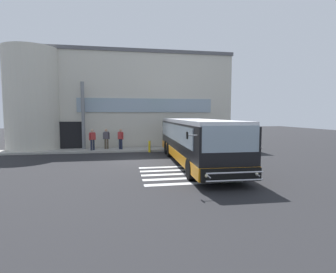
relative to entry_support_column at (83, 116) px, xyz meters
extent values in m
cube|color=#232326|center=(4.29, -5.40, -2.92)|extent=(80.00, 90.00, 0.02)
cube|color=silver|center=(6.29, -11.40, -2.91)|extent=(4.40, 0.36, 0.01)
cube|color=silver|center=(6.29, -10.50, -2.91)|extent=(4.40, 0.36, 0.01)
cube|color=silver|center=(6.29, -9.60, -2.91)|extent=(4.40, 0.36, 0.01)
cube|color=silver|center=(6.29, -8.70, -2.91)|extent=(4.40, 0.36, 0.01)
cube|color=silver|center=(6.29, -7.80, -2.91)|extent=(4.40, 0.36, 0.01)
cube|color=beige|center=(4.29, 6.60, 1.27)|extent=(17.74, 12.00, 8.37)
cube|color=#56565B|center=(4.29, 6.60, 5.61)|extent=(17.94, 12.20, 0.30)
cylinder|color=beige|center=(-4.08, 1.10, 1.27)|extent=(4.40, 4.40, 8.37)
cube|color=black|center=(-1.08, 0.55, -1.71)|extent=(1.80, 0.16, 2.40)
cube|color=#8C9EAD|center=(5.29, 0.56, 0.89)|extent=(11.74, 0.10, 1.20)
cube|color=#9E9B93|center=(4.29, -0.60, -2.83)|extent=(21.74, 2.00, 0.15)
cylinder|color=slate|center=(0.00, 0.00, 0.00)|extent=(0.28, 0.28, 5.52)
cube|color=black|center=(7.56, -6.86, -1.48)|extent=(2.87, 11.55, 2.15)
cube|color=orange|center=(7.56, -6.86, -2.28)|extent=(2.91, 11.59, 0.55)
cube|color=silver|center=(7.56, -6.86, -0.31)|extent=(2.76, 11.35, 0.20)
cube|color=#8C9EAD|center=(7.41, -12.55, -0.88)|extent=(2.35, 0.19, 1.05)
cube|color=#8C9EAD|center=(8.87, -6.59, -0.98)|extent=(0.33, 10.28, 0.95)
cube|color=#8C9EAD|center=(6.28, -6.52, -0.98)|extent=(0.33, 10.28, 0.95)
cube|color=black|center=(7.41, -12.55, -0.53)|extent=(2.15, 0.16, 0.28)
cube|color=black|center=(7.40, -12.68, -2.28)|extent=(2.45, 0.27, 0.52)
sphere|color=beige|center=(8.43, -12.74, -2.26)|extent=(0.18, 0.18, 0.18)
sphere|color=beige|center=(6.38, -12.69, -2.26)|extent=(0.18, 0.18, 0.18)
cylinder|color=#B7B7BF|center=(5.92, -12.30, -0.73)|extent=(0.40, 0.06, 0.05)
cube|color=black|center=(5.72, -12.30, -0.73)|extent=(0.05, 0.20, 0.28)
cylinder|color=black|center=(8.63, -10.83, -2.41)|extent=(0.33, 1.01, 1.00)
cylinder|color=black|center=(6.28, -10.76, -2.41)|extent=(0.33, 1.01, 1.00)
cylinder|color=black|center=(8.81, -4.35, -2.41)|extent=(0.33, 1.01, 1.00)
cylinder|color=black|center=(6.46, -4.29, -2.41)|extent=(0.33, 1.01, 1.00)
cylinder|color=black|center=(8.85, -3.05, -2.41)|extent=(0.33, 1.01, 1.00)
cylinder|color=black|center=(6.50, -2.99, -2.41)|extent=(0.33, 1.01, 1.00)
cylinder|color=#B7B7BF|center=(7.39, -13.05, -2.41)|extent=(2.25, 0.12, 0.06)
cylinder|color=#B7B7BF|center=(7.39, -13.05, -2.11)|extent=(2.25, 0.12, 0.06)
cylinder|color=#B7B7BF|center=(8.37, -12.87, -2.26)|extent=(0.06, 0.50, 0.05)
cylinder|color=#B7B7BF|center=(6.42, -12.82, -2.26)|extent=(0.06, 0.50, 0.05)
cylinder|color=#1E2338|center=(0.88, -0.86, -2.33)|extent=(0.15, 0.15, 0.85)
cylinder|color=#1E2338|center=(0.72, -0.98, -2.33)|extent=(0.15, 0.15, 0.85)
cube|color=#B23333|center=(0.80, -0.92, -1.62)|extent=(0.44, 0.40, 0.58)
sphere|color=tan|center=(0.80, -0.92, -1.20)|extent=(0.23, 0.23, 0.23)
cylinder|color=#B23333|center=(1.00, -0.77, -1.67)|extent=(0.09, 0.09, 0.55)
cylinder|color=#B23333|center=(0.60, -1.06, -1.67)|extent=(0.09, 0.09, 0.55)
cylinder|color=#4C4233|center=(1.95, -0.37, -2.33)|extent=(0.15, 0.15, 0.85)
cylinder|color=#4C4233|center=(1.76, -0.31, -2.33)|extent=(0.15, 0.15, 0.85)
cube|color=#4C4751|center=(1.85, -0.34, -1.62)|extent=(0.43, 0.33, 0.58)
sphere|color=tan|center=(1.85, -0.34, -1.20)|extent=(0.23, 0.23, 0.23)
cylinder|color=#4C4751|center=(2.09, -0.42, -1.67)|extent=(0.09, 0.09, 0.55)
cylinder|color=#4C4751|center=(1.62, -0.26, -1.67)|extent=(0.09, 0.09, 0.55)
cube|color=#26663F|center=(1.91, -0.18, -1.64)|extent=(0.34, 0.27, 0.44)
cylinder|color=#1E2338|center=(3.09, -0.78, -2.33)|extent=(0.15, 0.15, 0.85)
cylinder|color=#1E2338|center=(2.94, -0.65, -2.33)|extent=(0.15, 0.15, 0.85)
cube|color=#B23333|center=(3.01, -0.71, -1.62)|extent=(0.43, 0.41, 0.58)
sphere|color=tan|center=(3.01, -0.71, -1.20)|extent=(0.23, 0.23, 0.23)
cylinder|color=#B23333|center=(3.20, -0.87, -1.67)|extent=(0.09, 0.09, 0.55)
cylinder|color=#B23333|center=(2.82, -0.55, -1.67)|extent=(0.09, 0.09, 0.55)
cylinder|color=yellow|center=(5.28, -1.80, -2.46)|extent=(0.18, 0.18, 0.90)
camera|label=1|loc=(3.28, -21.93, 0.06)|focal=27.27mm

